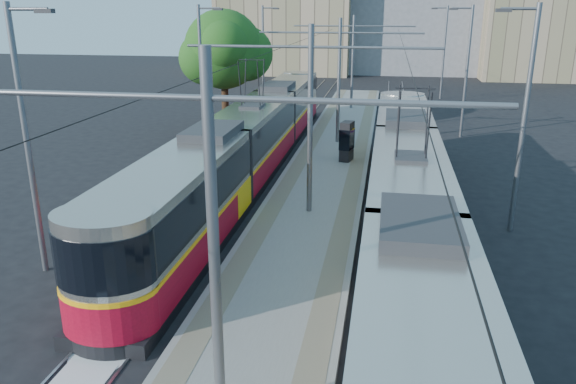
# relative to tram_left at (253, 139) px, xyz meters

# --- Properties ---
(ground) EXTENTS (160.00, 160.00, 0.00)m
(ground) POSITION_rel_tram_left_xyz_m (3.60, -13.79, -1.71)
(ground) COLOR black
(ground) RESTS_ON ground
(platform) EXTENTS (4.00, 50.00, 0.30)m
(platform) POSITION_rel_tram_left_xyz_m (3.60, 3.21, -1.56)
(platform) COLOR gray
(platform) RESTS_ON ground
(tactile_strip_left) EXTENTS (0.70, 50.00, 0.01)m
(tactile_strip_left) POSITION_rel_tram_left_xyz_m (2.15, 3.21, -1.40)
(tactile_strip_left) COLOR gray
(tactile_strip_left) RESTS_ON platform
(tactile_strip_right) EXTENTS (0.70, 50.00, 0.01)m
(tactile_strip_right) POSITION_rel_tram_left_xyz_m (5.05, 3.21, -1.40)
(tactile_strip_right) COLOR gray
(tactile_strip_right) RESTS_ON platform
(rails) EXTENTS (8.71, 70.00, 0.03)m
(rails) POSITION_rel_tram_left_xyz_m (3.60, 3.21, -1.69)
(rails) COLOR gray
(rails) RESTS_ON ground
(track_arrow) EXTENTS (1.20, 5.00, 0.01)m
(track_arrow) POSITION_rel_tram_left_xyz_m (0.00, -16.79, -1.70)
(track_arrow) COLOR silver
(track_arrow) RESTS_ON ground
(tram_left) EXTENTS (2.43, 31.94, 5.50)m
(tram_left) POSITION_rel_tram_left_xyz_m (0.00, 0.00, 0.00)
(tram_left) COLOR black
(tram_left) RESTS_ON ground
(tram_right) EXTENTS (2.43, 30.20, 5.50)m
(tram_right) POSITION_rel_tram_left_xyz_m (7.20, -8.59, 0.15)
(tram_right) COLOR black
(tram_right) RESTS_ON ground
(catenary) EXTENTS (9.20, 70.00, 7.00)m
(catenary) POSITION_rel_tram_left_xyz_m (3.60, 0.36, 2.82)
(catenary) COLOR slate
(catenary) RESTS_ON platform
(street_lamps) EXTENTS (15.18, 38.22, 8.00)m
(street_lamps) POSITION_rel_tram_left_xyz_m (3.60, 7.21, 2.48)
(street_lamps) COLOR slate
(street_lamps) RESTS_ON ground
(shelter) EXTENTS (0.75, 1.02, 2.02)m
(shelter) POSITION_rel_tram_left_xyz_m (4.45, 2.03, -0.34)
(shelter) COLOR black
(shelter) RESTS_ON platform
(tree) EXTENTS (5.37, 4.96, 7.80)m
(tree) POSITION_rel_tram_left_xyz_m (-3.49, 8.59, 3.57)
(tree) COLOR #382314
(tree) RESTS_ON ground
(building_left) EXTENTS (16.32, 12.24, 14.86)m
(building_left) POSITION_rel_tram_left_xyz_m (-6.40, 46.21, 5.74)
(building_left) COLOR tan
(building_left) RESTS_ON ground
(building_right) EXTENTS (14.28, 10.20, 11.22)m
(building_right) POSITION_rel_tram_left_xyz_m (23.60, 44.21, 3.91)
(building_right) COLOR tan
(building_right) RESTS_ON ground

